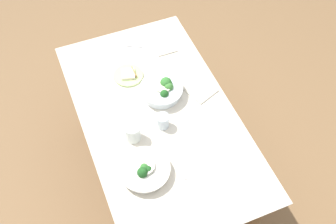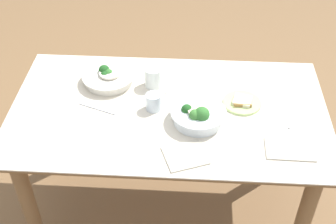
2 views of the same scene
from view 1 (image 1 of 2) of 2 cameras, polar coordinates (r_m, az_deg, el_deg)
ground_plane at (r=2.88m, az=-1.08°, el=-8.89°), size 6.00×6.00×0.00m
dining_table at (r=2.36m, az=-1.30°, el=-2.17°), size 1.42×0.80×0.71m
broccoli_bowl_far at (r=2.06m, az=-3.20°, el=-7.92°), size 0.25×0.25×0.08m
broccoli_bowl_near at (r=2.33m, az=-0.80°, el=2.99°), size 0.24×0.24×0.10m
bread_side_plate at (r=2.45m, az=-5.41°, el=5.02°), size 0.17×0.17×0.03m
water_glass_center at (r=2.20m, az=-0.77°, el=-1.24°), size 0.07×0.07×0.08m
water_glass_side at (r=2.16m, az=-4.83°, el=-2.77°), size 0.08×0.08×0.10m
fork_by_far_bowl at (r=2.25m, az=-5.26°, el=-1.56°), size 0.06×0.09×0.00m
fork_by_near_bowl at (r=2.62m, az=-4.73°, el=8.89°), size 0.06×0.09×0.00m
table_knife_left at (r=2.11m, az=2.29°, el=-6.88°), size 0.18×0.08×0.00m
napkin_folded_upper at (r=2.63m, az=-0.74°, el=9.34°), size 0.20×0.12×0.01m
napkin_folded_lower at (r=2.39m, az=4.32°, el=3.10°), size 0.20×0.19×0.01m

